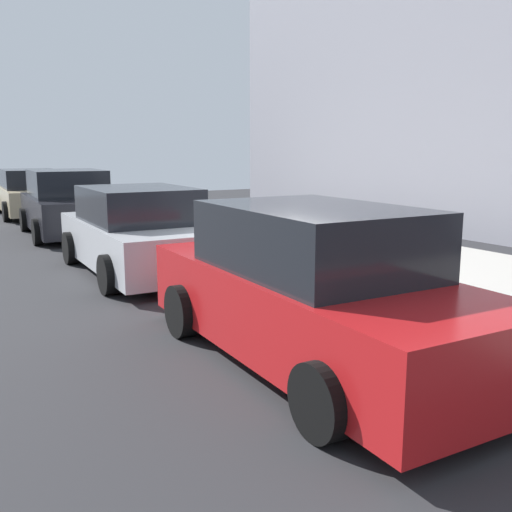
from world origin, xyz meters
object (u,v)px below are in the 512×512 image
suitcase_teal_6 (307,252)px  suitcase_navy_9 (268,241)px  suitcase_black_7 (292,245)px  suitcase_red_4 (342,263)px  suitcase_silver_8 (282,247)px  fire_hydrant (234,230)px  suitcase_maroon_3 (368,270)px  parked_car_red_0 (312,290)px  suitcase_black_0 (438,286)px  suitcase_silver_1 (412,281)px  suitcase_olive_5 (325,259)px  parked_car_silver_1 (139,233)px  suitcase_navy_2 (390,268)px  parked_car_beige_3 (31,194)px  bollard_post (218,226)px  suitcase_maroon_10 (256,239)px  parked_car_charcoal_2 (68,205)px

suitcase_teal_6 → suitcase_navy_9: suitcase_teal_6 is taller
suitcase_teal_6 → suitcase_black_7: (0.46, 0.02, 0.06)m
suitcase_red_4 → suitcase_silver_8: (1.87, -0.08, -0.03)m
fire_hydrant → suitcase_navy_9: bearing=-179.2°
suitcase_maroon_3 → suitcase_silver_8: 2.37m
parked_car_red_0 → suitcase_black_7: bearing=-32.0°
suitcase_black_0 → suitcase_silver_1: (0.50, -0.05, -0.04)m
suitcase_maroon_3 → fire_hydrant: 4.18m
fire_hydrant → parked_car_red_0: 6.48m
suitcase_silver_1 → suitcase_navy_9: size_ratio=1.03×
suitcase_olive_5 → parked_car_silver_1: 3.44m
suitcase_navy_2 → suitcase_silver_8: size_ratio=0.93×
parked_car_beige_3 → fire_hydrant: bearing=-166.3°
suitcase_black_7 → parked_car_silver_1: size_ratio=0.18×
suitcase_maroon_3 → suitcase_silver_1: bearing=179.7°
suitcase_olive_5 → fire_hydrant: bearing=-0.3°
suitcase_silver_8 → bollard_post: bearing=4.4°
suitcase_navy_2 → suitcase_maroon_10: bearing=-0.2°
suitcase_olive_5 → bollard_post: (3.66, 0.13, 0.16)m
suitcase_teal_6 → suitcase_maroon_10: size_ratio=0.87×
bollard_post → parked_car_red_0: size_ratio=0.18×
suitcase_black_0 → parked_car_red_0: bearing=99.8°
fire_hydrant → parked_car_red_0: (-6.01, 2.40, 0.25)m
parked_car_red_0 → suitcase_olive_5: bearing=-40.1°
suitcase_maroon_10 → parked_car_red_0: parked_car_red_0 is taller
parked_car_silver_1 → suitcase_red_4: bearing=-141.5°
suitcase_silver_8 → suitcase_maroon_3: bearing=-179.2°
parked_car_beige_3 → suitcase_red_4: bearing=-170.2°
suitcase_silver_8 → suitcase_olive_5: bearing=178.3°
suitcase_maroon_10 → parked_car_beige_3: 10.96m
parked_car_beige_3 → suitcase_olive_5: bearing=-169.6°
bollard_post → parked_car_charcoal_2: (4.13, 2.25, 0.23)m
suitcase_black_0 → suitcase_red_4: size_ratio=0.92×
suitcase_silver_1 → fire_hydrant: (5.09, 0.05, 0.13)m
suitcase_olive_5 → fire_hydrant: (3.18, -0.02, 0.12)m
bollard_post → suitcase_black_7: bearing=-177.9°
parked_car_silver_1 → fire_hydrant: bearing=-73.1°
suitcase_silver_8 → suitcase_black_7: bearing=170.3°
suitcase_olive_5 → parked_car_silver_1: size_ratio=0.18×
suitcase_black_7 → suitcase_teal_6: bearing=-177.1°
parked_car_silver_1 → parked_car_red_0: bearing=180.0°
suitcase_olive_5 → bollard_post: size_ratio=0.95×
parked_car_silver_1 → suitcase_maroon_10: bearing=-91.8°
suitcase_maroon_3 → bollard_post: bearing=2.5°
suitcase_black_0 → bollard_post: bollard_post is taller
suitcase_black_0 → parked_car_silver_1: (4.87, 2.40, 0.30)m
suitcase_olive_5 → suitcase_silver_8: (1.37, -0.04, -0.01)m
suitcase_black_7 → fire_hydrant: size_ratio=1.11×
bollard_post → suitcase_maroon_3: bearing=-177.5°
suitcase_teal_6 → suitcase_navy_9: 1.36m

